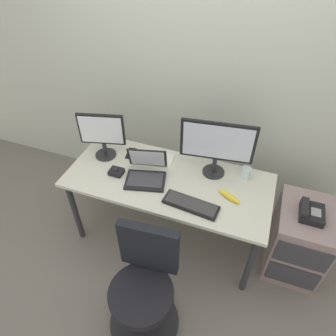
# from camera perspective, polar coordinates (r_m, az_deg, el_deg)

# --- Properties ---
(ground_plane) EXTENTS (8.00, 8.00, 0.00)m
(ground_plane) POSITION_cam_1_polar(r_m,az_deg,el_deg) (2.98, -0.00, -12.23)
(ground_plane) COLOR slate
(back_wall) EXTENTS (6.00, 0.10, 2.80)m
(back_wall) POSITION_cam_1_polar(r_m,az_deg,el_deg) (2.62, 5.61, 19.03)
(back_wall) COLOR beige
(back_wall) RESTS_ON ground
(desk) EXTENTS (1.64, 0.72, 0.73)m
(desk) POSITION_cam_1_polar(r_m,az_deg,el_deg) (2.47, -0.00, -3.36)
(desk) COLOR beige
(desk) RESTS_ON ground
(file_cabinet) EXTENTS (0.42, 0.53, 0.66)m
(file_cabinet) POSITION_cam_1_polar(r_m,az_deg,el_deg) (2.75, 23.25, -12.31)
(file_cabinet) COLOR gray
(file_cabinet) RESTS_ON ground
(desk_phone) EXTENTS (0.17, 0.20, 0.09)m
(desk_phone) POSITION_cam_1_polar(r_m,az_deg,el_deg) (2.47, 25.30, -7.57)
(desk_phone) COLOR black
(desk_phone) RESTS_ON file_cabinet
(office_chair) EXTENTS (0.52, 0.52, 0.92)m
(office_chair) POSITION_cam_1_polar(r_m,az_deg,el_deg) (2.24, -4.48, -21.72)
(office_chair) COLOR black
(office_chair) RESTS_ON ground
(monitor_main) EXTENTS (0.56, 0.18, 0.48)m
(monitor_main) POSITION_cam_1_polar(r_m,az_deg,el_deg) (2.32, 9.22, 4.38)
(monitor_main) COLOR #262628
(monitor_main) RESTS_ON desk
(monitor_side) EXTENTS (0.37, 0.18, 0.41)m
(monitor_side) POSITION_cam_1_polar(r_m,az_deg,el_deg) (2.56, -12.32, 6.42)
(monitor_side) COLOR #262628
(monitor_side) RESTS_ON desk
(keyboard) EXTENTS (0.42, 0.17, 0.03)m
(keyboard) POSITION_cam_1_polar(r_m,az_deg,el_deg) (2.23, 4.31, -6.85)
(keyboard) COLOR black
(keyboard) RESTS_ON desk
(laptop) EXTENTS (0.37, 0.36, 0.23)m
(laptop) POSITION_cam_1_polar(r_m,az_deg,el_deg) (2.41, -4.13, -0.78)
(laptop) COLOR black
(laptop) RESTS_ON desk
(trackball_mouse) EXTENTS (0.11, 0.09, 0.07)m
(trackball_mouse) POSITION_cam_1_polar(r_m,az_deg,el_deg) (2.49, -9.71, -0.66)
(trackball_mouse) COLOR black
(trackball_mouse) RESTS_ON desk
(coffee_mug) EXTENTS (0.09, 0.08, 0.09)m
(coffee_mug) POSITION_cam_1_polar(r_m,az_deg,el_deg) (2.48, 14.47, -0.87)
(coffee_mug) COLOR silver
(coffee_mug) RESTS_ON desk
(paper_notepad) EXTENTS (0.16, 0.21, 0.01)m
(paper_notepad) POSITION_cam_1_polar(r_m,az_deg,el_deg) (2.58, -0.82, 1.39)
(paper_notepad) COLOR white
(paper_notepad) RESTS_ON desk
(cell_phone) EXTENTS (0.09, 0.15, 0.01)m
(cell_phone) POSITION_cam_1_polar(r_m,az_deg,el_deg) (2.67, -7.00, 2.75)
(cell_phone) COLOR black
(cell_phone) RESTS_ON desk
(banana) EXTENTS (0.19, 0.12, 0.04)m
(banana) POSITION_cam_1_polar(r_m,az_deg,el_deg) (2.31, 11.43, -5.23)
(banana) COLOR yellow
(banana) RESTS_ON desk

